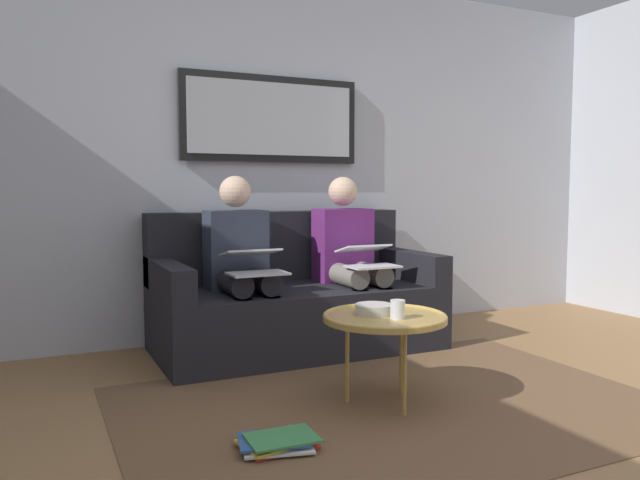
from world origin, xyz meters
name	(u,v)px	position (x,y,z in m)	size (l,w,h in m)	color
wall_rear	(267,155)	(0.00, -2.60, 1.30)	(6.00, 0.12, 2.60)	#B7BCC6
area_rug	(394,405)	(0.00, -0.85, 0.00)	(2.60, 1.80, 0.01)	brown
couch	(293,301)	(0.00, -2.12, 0.31)	(1.82, 0.90, 0.90)	black
framed_mirror	(272,119)	(0.00, -2.51, 1.55)	(1.32, 0.05, 0.61)	black
coffee_table	(385,318)	(0.03, -0.90, 0.43)	(0.60, 0.60, 0.45)	tan
cup	(398,309)	(0.01, -0.81, 0.49)	(0.07, 0.07, 0.09)	silver
bowl	(374,309)	(0.06, -0.95, 0.47)	(0.19, 0.19, 0.05)	beige
person_left	(349,255)	(-0.39, -2.05, 0.61)	(0.38, 0.58, 1.14)	#66236B
laptop_white	(368,256)	(-0.39, -1.80, 0.63)	(0.32, 0.33, 0.14)	white
person_right	(241,260)	(0.39, -2.05, 0.61)	(0.38, 0.58, 1.14)	#2D3342
laptop_silver	(254,261)	(0.39, -1.80, 0.63)	(0.34, 0.34, 0.14)	silver
magazine_stack	(278,442)	(0.70, -0.63, 0.03)	(0.33, 0.28, 0.05)	red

